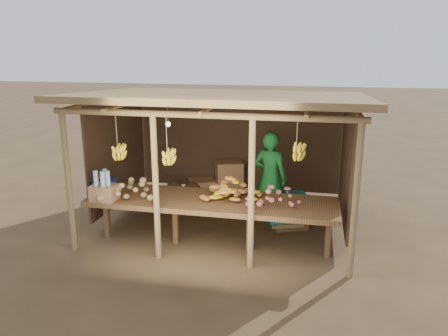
# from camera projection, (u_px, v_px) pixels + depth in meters

# --- Properties ---
(ground) EXTENTS (60.00, 60.00, 0.00)m
(ground) POSITION_uv_depth(u_px,v_px,m) (224.00, 224.00, 7.91)
(ground) COLOR brown
(ground) RESTS_ON ground
(stall_structure) EXTENTS (4.70, 3.50, 2.43)m
(stall_structure) POSITION_uv_depth(u_px,v_px,m) (223.00, 120.00, 7.34)
(stall_structure) COLOR olive
(stall_structure) RESTS_ON ground
(counter) EXTENTS (3.90, 1.05, 0.80)m
(counter) POSITION_uv_depth(u_px,v_px,m) (212.00, 203.00, 6.82)
(counter) COLOR brown
(counter) RESTS_ON ground
(potato_heap) EXTENTS (1.07, 0.76, 0.37)m
(potato_heap) POSITION_uv_depth(u_px,v_px,m) (133.00, 188.00, 6.76)
(potato_heap) COLOR #94774C
(potato_heap) RESTS_ON counter
(sweet_potato_heap) EXTENTS (0.99, 0.67, 0.36)m
(sweet_potato_heap) POSITION_uv_depth(u_px,v_px,m) (232.00, 188.00, 6.78)
(sweet_potato_heap) COLOR #C07631
(sweet_potato_heap) RESTS_ON counter
(onion_heap) EXTENTS (0.89, 0.69, 0.36)m
(onion_heap) POSITION_uv_depth(u_px,v_px,m) (273.00, 195.00, 6.45)
(onion_heap) COLOR #C25F5E
(onion_heap) RESTS_ON counter
(banana_pile) EXTENTS (0.74, 0.51, 0.35)m
(banana_pile) POSITION_uv_depth(u_px,v_px,m) (236.00, 189.00, 6.73)
(banana_pile) COLOR yellow
(banana_pile) RESTS_ON counter
(tomato_basin) EXTENTS (0.42, 0.42, 0.22)m
(tomato_basin) POSITION_uv_depth(u_px,v_px,m) (104.00, 183.00, 7.32)
(tomato_basin) COLOR navy
(tomato_basin) RESTS_ON counter
(bottle_box) EXTENTS (0.40, 0.32, 0.48)m
(bottle_box) POSITION_uv_depth(u_px,v_px,m) (104.00, 189.00, 6.73)
(bottle_box) COLOR #9C6E46
(bottle_box) RESTS_ON counter
(vendor) EXTENTS (0.70, 0.55, 1.68)m
(vendor) POSITION_uv_depth(u_px,v_px,m) (270.00, 178.00, 7.80)
(vendor) COLOR #186C2A
(vendor) RESTS_ON ground
(tarp_crate) EXTENTS (0.78, 0.72, 0.75)m
(tarp_crate) POSITION_uv_depth(u_px,v_px,m) (289.00, 210.00, 7.71)
(tarp_crate) COLOR brown
(tarp_crate) RESTS_ON ground
(carton_stack) EXTENTS (1.22, 0.59, 0.84)m
(carton_stack) POSITION_uv_depth(u_px,v_px,m) (220.00, 184.00, 8.97)
(carton_stack) COLOR #9C6E46
(carton_stack) RESTS_ON ground
(burlap_sacks) EXTENTS (0.80, 0.42, 0.56)m
(burlap_sacks) POSITION_uv_depth(u_px,v_px,m) (183.00, 193.00, 8.85)
(burlap_sacks) COLOR #4A3222
(burlap_sacks) RESTS_ON ground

